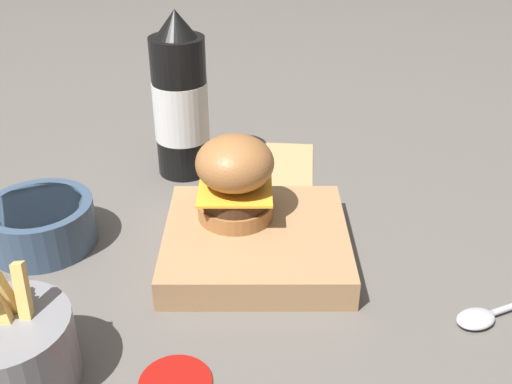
% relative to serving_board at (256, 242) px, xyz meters
% --- Properties ---
extents(ground_plane, '(6.00, 6.00, 0.00)m').
position_rel_serving_board_xyz_m(ground_plane, '(0.02, -0.05, -0.02)').
color(ground_plane, '#5B5651').
extents(serving_board, '(0.20, 0.21, 0.04)m').
position_rel_serving_board_xyz_m(serving_board, '(0.00, 0.00, 0.00)').
color(serving_board, '#A37A51').
rests_on(serving_board, ground_plane).
extents(burger, '(0.09, 0.09, 0.10)m').
position_rel_serving_board_xyz_m(burger, '(-0.03, -0.02, 0.07)').
color(burger, '#9E6638').
rests_on(burger, serving_board).
extents(ketchup_bottle, '(0.08, 0.08, 0.24)m').
position_rel_serving_board_xyz_m(ketchup_bottle, '(-0.21, -0.11, 0.09)').
color(ketchup_bottle, black).
rests_on(ketchup_bottle, ground_plane).
extents(fries_basket, '(0.11, 0.11, 0.13)m').
position_rel_serving_board_xyz_m(fries_basket, '(0.20, -0.22, 0.02)').
color(fries_basket, slate).
rests_on(fries_basket, ground_plane).
extents(side_bowl, '(0.13, 0.13, 0.06)m').
position_rel_serving_board_xyz_m(side_bowl, '(-0.02, -0.26, 0.01)').
color(side_bowl, '#384C66').
rests_on(side_bowl, ground_plane).
extents(spoon, '(0.08, 0.16, 0.01)m').
position_rel_serving_board_xyz_m(spoon, '(0.11, 0.25, -0.01)').
color(spoon, '#B2B2B7').
rests_on(spoon, ground_plane).
extents(ketchup_puddle, '(0.07, 0.07, 0.00)m').
position_rel_serving_board_xyz_m(ketchup_puddle, '(0.20, -0.07, -0.02)').
color(ketchup_puddle, '#9E140F').
rests_on(ketchup_puddle, ground_plane).
extents(parchment_square, '(0.16, 0.16, 0.00)m').
position_rel_serving_board_xyz_m(parchment_square, '(-0.23, 0.02, -0.02)').
color(parchment_square, tan).
rests_on(parchment_square, ground_plane).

